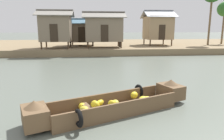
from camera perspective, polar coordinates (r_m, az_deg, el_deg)
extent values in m
plane|color=#596056|center=(11.57, -5.72, -2.55)|extent=(300.00, 300.00, 0.00)
cube|color=#7F6B4C|center=(30.76, -5.93, 6.82)|extent=(160.00, 20.00, 0.70)
cube|color=brown|center=(7.05, 0.61, -11.28)|extent=(4.47, 2.69, 0.12)
cube|color=brown|center=(7.39, -1.36, -7.97)|extent=(4.08, 1.72, 0.42)
cube|color=brown|center=(6.53, 2.87, -10.67)|extent=(4.08, 1.72, 0.42)
cube|color=brown|center=(8.37, 15.97, -5.68)|extent=(0.97, 1.14, 0.53)
cone|color=brown|center=(8.28, 16.11, -3.26)|extent=(0.73, 0.73, 0.20)
cube|color=brown|center=(6.22, -20.64, -12.02)|extent=(0.97, 1.14, 0.53)
cone|color=brown|center=(6.09, -20.88, -8.86)|extent=(0.73, 0.73, 0.20)
cube|color=brown|center=(6.58, -6.64, -10.36)|extent=(0.57, 1.02, 0.05)
torus|color=black|center=(8.20, 7.48, -5.79)|extent=(0.31, 0.53, 0.52)
torus|color=black|center=(5.85, -9.24, -13.10)|extent=(0.31, 0.53, 0.52)
ellipsoid|color=gold|center=(6.40, -7.76, -10.79)|extent=(0.38, 0.35, 0.20)
ellipsoid|color=yellow|center=(7.39, 8.71, -7.90)|extent=(0.33, 0.25, 0.18)
ellipsoid|color=gold|center=(6.78, 1.01, -9.06)|extent=(0.25, 0.32, 0.18)
ellipsoid|color=yellow|center=(6.79, 0.88, -9.11)|extent=(0.23, 0.26, 0.19)
ellipsoid|color=yellow|center=(6.78, -4.72, -9.39)|extent=(0.35, 0.34, 0.20)
ellipsoid|color=yellow|center=(7.65, 6.19, -6.95)|extent=(0.40, 0.40, 0.26)
ellipsoid|color=yellow|center=(7.36, 9.53, -8.13)|extent=(0.36, 0.37, 0.21)
ellipsoid|color=yellow|center=(7.16, 8.57, -8.54)|extent=(0.38, 0.38, 0.26)
ellipsoid|color=yellow|center=(6.86, -8.34, -9.91)|extent=(0.28, 0.29, 0.21)
ellipsoid|color=yellow|center=(6.62, -0.08, -9.45)|extent=(0.30, 0.25, 0.26)
ellipsoid|color=gold|center=(7.48, 9.85, -8.01)|extent=(0.25, 0.27, 0.22)
ellipsoid|color=yellow|center=(6.30, -7.08, -11.60)|extent=(0.25, 0.31, 0.25)
ellipsoid|color=yellow|center=(6.62, -4.61, -9.87)|extent=(0.38, 0.37, 0.26)
ellipsoid|color=yellow|center=(6.58, -4.78, -9.58)|extent=(0.37, 0.38, 0.27)
ellipsoid|color=yellow|center=(6.91, -3.31, -9.03)|extent=(0.35, 0.37, 0.18)
cylinder|color=#4C3826|center=(22.35, -19.07, 6.41)|extent=(0.16, 0.16, 0.75)
cylinder|color=#4C3826|center=(21.90, -12.06, 6.69)|extent=(0.16, 0.16, 0.75)
cylinder|color=#4C3826|center=(24.76, -17.80, 6.92)|extent=(0.16, 0.16, 0.75)
cylinder|color=#4C3826|center=(24.35, -11.45, 7.17)|extent=(0.16, 0.16, 0.75)
cube|color=#7A6B56|center=(23.24, -15.33, 11.12)|extent=(3.13, 2.87, 2.75)
cube|color=#2D2319|center=(21.80, -15.88, 9.85)|extent=(0.80, 0.04, 1.80)
cube|color=gray|center=(22.59, -15.85, 15.16)|extent=(3.83, 1.93, 0.74)
cube|color=gray|center=(24.00, -15.25, 14.95)|extent=(3.83, 1.93, 0.74)
cylinder|color=#4C3826|center=(25.19, -11.40, 7.00)|extent=(0.16, 0.16, 0.48)
cylinder|color=#4C3826|center=(25.07, -5.33, 7.16)|extent=(0.16, 0.16, 0.48)
cylinder|color=#4C3826|center=(27.66, -10.92, 7.39)|extent=(0.16, 0.16, 0.48)
cylinder|color=#4C3826|center=(27.56, -5.39, 7.53)|extent=(0.16, 0.16, 0.48)
cube|color=#7A6B56|center=(26.28, -8.35, 10.30)|extent=(3.04, 2.89, 2.28)
cube|color=#2D2319|center=(24.82, -8.47, 9.68)|extent=(0.80, 0.04, 1.80)
cube|color=slate|center=(25.57, -8.51, 13.32)|extent=(3.74, 1.94, 0.72)
cube|color=slate|center=(27.01, -8.37, 13.21)|extent=(3.74, 1.94, 0.72)
cylinder|color=#4C3826|center=(22.28, -6.78, 6.87)|extent=(0.16, 0.16, 0.69)
cylinder|color=#4C3826|center=(22.52, 2.56, 6.98)|extent=(0.16, 0.16, 0.69)
cylinder|color=#4C3826|center=(24.53, -6.71, 7.28)|extent=(0.16, 0.16, 0.69)
cylinder|color=#4C3826|center=(24.75, 1.79, 7.39)|extent=(0.16, 0.16, 0.69)
cube|color=#7A6B56|center=(23.39, -2.31, 11.26)|extent=(4.03, 2.65, 2.66)
cube|color=#2D2319|center=(22.05, -2.07, 10.14)|extent=(0.80, 0.04, 1.80)
cube|color=gray|center=(22.77, -2.23, 15.19)|extent=(4.73, 1.82, 0.77)
cube|color=gray|center=(24.10, -2.44, 14.98)|extent=(4.73, 1.82, 0.77)
cylinder|color=#4C3826|center=(25.73, 10.57, 7.42)|extent=(0.16, 0.16, 0.75)
cylinder|color=#4C3826|center=(26.63, 16.25, 7.29)|extent=(0.16, 0.16, 0.75)
cylinder|color=#4C3826|center=(28.58, 8.89, 7.86)|extent=(0.16, 0.16, 0.75)
cylinder|color=#4C3826|center=(29.39, 14.08, 7.75)|extent=(0.16, 0.16, 0.75)
cube|color=#9E8460|center=(27.50, 12.60, 11.38)|extent=(3.13, 3.36, 2.88)
cube|color=#2D2319|center=(25.89, 13.75, 10.14)|extent=(0.80, 0.04, 1.80)
cube|color=#9399A0|center=(26.76, 13.35, 15.05)|extent=(3.83, 2.17, 0.99)
cube|color=#9399A0|center=(28.36, 12.21, 14.88)|extent=(3.83, 2.17, 0.99)
cylinder|color=brown|center=(32.53, 28.46, 10.18)|extent=(0.24, 0.24, 4.30)
cylinder|color=brown|center=(29.57, 25.58, 12.23)|extent=(0.24, 0.24, 6.13)
cylinder|color=#332D28|center=(23.80, 2.31, 7.29)|extent=(0.28, 0.28, 0.75)
cylinder|color=#B7AD99|center=(23.76, 2.32, 8.91)|extent=(0.34, 0.34, 0.60)
sphere|color=#9E7556|center=(23.75, 2.33, 9.93)|extent=(0.22, 0.22, 0.22)
cone|color=tan|center=(23.75, 2.33, 10.22)|extent=(0.44, 0.44, 0.14)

